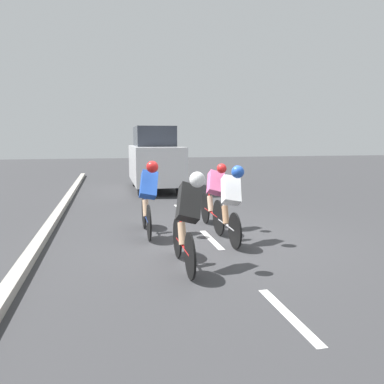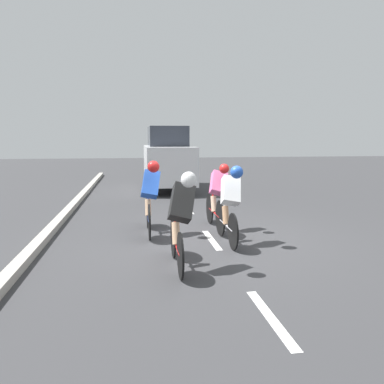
# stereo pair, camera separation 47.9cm
# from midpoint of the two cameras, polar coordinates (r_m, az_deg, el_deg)

# --- Properties ---
(ground_plane) EXTENTS (60.00, 60.00, 0.00)m
(ground_plane) POSITION_cam_midpoint_polar(r_m,az_deg,el_deg) (7.38, 0.99, -7.18)
(ground_plane) COLOR #38383A
(lane_stripe_near) EXTENTS (0.12, 1.40, 0.01)m
(lane_stripe_near) POSITION_cam_midpoint_polar(r_m,az_deg,el_deg) (4.48, 11.33, -17.87)
(lane_stripe_near) COLOR white
(lane_stripe_near) RESTS_ON ground
(lane_stripe_mid) EXTENTS (0.12, 1.40, 0.01)m
(lane_stripe_mid) POSITION_cam_midpoint_polar(r_m,az_deg,el_deg) (7.33, 1.09, -7.26)
(lane_stripe_mid) COLOR white
(lane_stripe_mid) RESTS_ON ground
(lane_stripe_far) EXTENTS (0.12, 1.40, 0.01)m
(lane_stripe_far) POSITION_cam_midpoint_polar(r_m,az_deg,el_deg) (10.39, -3.11, -2.63)
(lane_stripe_far) COLOR white
(lane_stripe_far) RESTS_ON ground
(curb) EXTENTS (0.20, 26.52, 0.14)m
(curb) POSITION_cam_midpoint_polar(r_m,az_deg,el_deg) (7.28, -24.43, -7.58)
(curb) COLOR #A8A399
(curb) RESTS_ON ground
(cyclist_blue) EXTENTS (0.42, 1.73, 1.53)m
(cyclist_blue) POSITION_cam_midpoint_polar(r_m,az_deg,el_deg) (7.59, -8.51, -0.62)
(cyclist_blue) COLOR black
(cyclist_blue) RESTS_ON ground
(cyclist_white) EXTENTS (0.41, 1.62, 1.48)m
(cyclist_white) POSITION_cam_midpoint_polar(r_m,az_deg,el_deg) (6.97, 3.85, -1.49)
(cyclist_white) COLOR black
(cyclist_white) RESTS_ON ground
(cyclist_pink) EXTENTS (0.44, 1.75, 1.44)m
(cyclist_pink) POSITION_cam_midpoint_polar(r_m,az_deg,el_deg) (8.03, 1.67, -0.52)
(cyclist_pink) COLOR black
(cyclist_pink) RESTS_ON ground
(cyclist_black) EXTENTS (0.46, 1.64, 1.50)m
(cyclist_black) POSITION_cam_midpoint_polar(r_m,az_deg,el_deg) (5.57, -3.16, -3.90)
(cyclist_black) COLOR black
(cyclist_black) RESTS_ON ground
(support_car) EXTENTS (1.70, 4.14, 2.38)m
(support_car) POSITION_cam_midpoint_polar(r_m,az_deg,el_deg) (14.26, -6.69, 5.03)
(support_car) COLOR black
(support_car) RESTS_ON ground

